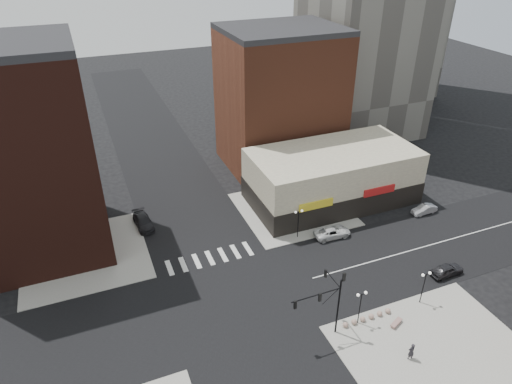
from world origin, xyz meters
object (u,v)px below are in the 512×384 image
street_lamp_ne (299,217)px  pedestrian (411,351)px  traffic_signal (329,296)px  stone_bench (396,323)px  street_lamp_se_b (425,280)px  dark_sedan_east (447,270)px  street_lamp_se_a (361,300)px  silver_sedan (424,209)px  white_suv (332,232)px  dark_sedan_north (143,222)px

street_lamp_ne → pedestrian: bearing=-87.1°
traffic_signal → stone_bench: traffic_signal is taller
street_lamp_se_b → dark_sedan_east: 7.07m
street_lamp_se_a → silver_sedan: 25.29m
silver_sedan → pedestrian: (-18.45, -20.26, 0.45)m
street_lamp_se_b → stone_bench: (-4.45, -1.73, -2.96)m
dark_sedan_east → white_suv: bearing=34.2°
street_lamp_se_b → street_lamp_ne: same height
street_lamp_ne → stone_bench: (2.55, -17.73, -2.96)m
street_lamp_se_a → street_lamp_se_b: (8.00, 0.00, 0.00)m
street_lamp_se_b → dark_sedan_east: bearing=23.7°
traffic_signal → street_lamp_ne: bearing=73.3°
street_lamp_ne → stone_bench: street_lamp_ne is taller
street_lamp_ne → dark_sedan_east: street_lamp_ne is taller
dark_sedan_east → street_lamp_se_b: bearing=111.7°
street_lamp_se_a → silver_sedan: size_ratio=1.08×
street_lamp_se_a → dark_sedan_east: bearing=10.7°
street_lamp_ne → dark_sedan_north: bearing=150.8°
street_lamp_se_b → dark_sedan_north: bearing=134.1°
street_lamp_se_b → pedestrian: size_ratio=2.15×
street_lamp_se_b → pedestrian: bearing=-135.7°
traffic_signal → dark_sedan_north: (-13.74, 26.18, -4.21)m
street_lamp_se_a → dark_sedan_north: (-17.50, 26.35, -2.54)m
street_lamp_ne → silver_sedan: 19.78m
street_lamp_se_a → dark_sedan_north: size_ratio=0.80×
white_suv → silver_sedan: size_ratio=1.28×
dark_sedan_east → pedestrian: 14.60m
street_lamp_se_a → stone_bench: size_ratio=2.41×
street_lamp_ne → white_suv: (4.38, -1.50, -2.60)m
street_lamp_ne → stone_bench: size_ratio=2.41×
dark_sedan_north → stone_bench: bearing=-58.3°
street_lamp_ne → silver_sedan: size_ratio=1.08×
white_suv → stone_bench: size_ratio=2.86×
traffic_signal → dark_sedan_east: 18.46m
street_lamp_se_a → stone_bench: bearing=-26.0°
street_lamp_se_a → street_lamp_ne: 16.03m
silver_sedan → pedestrian: pedestrian is taller
dark_sedan_east → silver_sedan: (6.51, 11.86, -0.08)m
traffic_signal → silver_sedan: (24.31, 14.33, -4.33)m
silver_sedan → street_lamp_se_b: bearing=-43.4°
white_suv → silver_sedan: 15.17m
white_suv → silver_sedan: (15.17, 0.00, -0.05)m
street_lamp_se_a → dark_sedan_north: 31.74m
dark_sedan_north → stone_bench: (21.05, -28.08, -0.42)m
street_lamp_se_a → white_suv: bearing=69.7°
traffic_signal → street_lamp_ne: (4.76, 15.83, -1.67)m
street_lamp_se_b → dark_sedan_north: 36.76m
pedestrian → stone_bench: size_ratio=1.12×
white_suv → pedestrian: (-3.28, -20.26, 0.40)m
street_lamp_ne → white_suv: street_lamp_ne is taller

